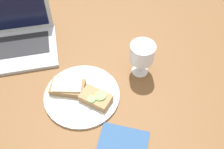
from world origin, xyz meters
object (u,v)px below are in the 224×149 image
object	(u,v)px
sandwich_with_cucumber	(96,98)
plate	(82,95)
laptop	(13,36)
sandwich_with_cheese	(68,87)
wine_glass	(142,54)
napkin	(123,146)

from	to	relation	value
sandwich_with_cucumber	plate	bearing A→B (deg)	143.19
laptop	sandwich_with_cheese	bearing A→B (deg)	-55.85
plate	wine_glass	xyz separation A→B (cm)	(22.49, 6.42, 9.09)
sandwich_with_cheese	napkin	distance (cm)	27.60
plate	wine_glass	world-z (taller)	wine_glass
plate	wine_glass	bearing A→B (deg)	15.92
sandwich_with_cheese	wine_glass	xyz separation A→B (cm)	(26.86, 3.16, 7.28)
wine_glass	sandwich_with_cheese	bearing A→B (deg)	-173.28
sandwich_with_cucumber	napkin	xyz separation A→B (cm)	(5.11, -17.19, -2.16)
sandwich_with_cucumber	wine_glass	distance (cm)	21.76
napkin	laptop	bearing A→B (deg)	122.42
napkin	wine_glass	bearing A→B (deg)	64.29
laptop	napkin	world-z (taller)	laptop
sandwich_with_cucumber	wine_glass	bearing A→B (deg)	28.29
plate	napkin	distance (cm)	22.61
laptop	plate	bearing A→B (deg)	-53.18
sandwich_with_cucumber	laptop	world-z (taller)	laptop
sandwich_with_cheese	sandwich_with_cucumber	distance (cm)	10.97
napkin	sandwich_with_cucumber	bearing A→B (deg)	106.56
sandwich_with_cucumber	laptop	size ratio (longest dim) A/B	0.36
sandwich_with_cheese	napkin	size ratio (longest dim) A/B	0.90
laptop	wine_glass	bearing A→B (deg)	-28.12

